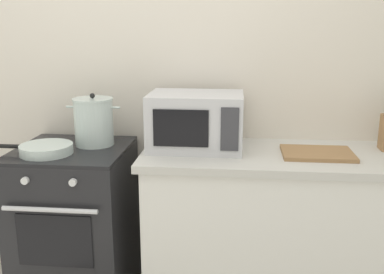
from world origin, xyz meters
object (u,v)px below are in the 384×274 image
at_px(stove, 76,226).
at_px(microwave, 196,121).
at_px(cutting_board, 317,153).
at_px(frying_pan, 45,149).
at_px(stock_pot, 94,122).

relative_size(stove, microwave, 1.84).
bearing_deg(stove, cutting_board, 0.05).
height_order(frying_pan, cutting_board, frying_pan).
xyz_separation_m(stock_pot, microwave, (0.57, -0.01, 0.02)).
distance_m(stock_pot, frying_pan, 0.30).
xyz_separation_m(stove, frying_pan, (-0.09, -0.12, 0.48)).
bearing_deg(stock_pot, frying_pan, -134.75).
bearing_deg(stock_pot, stove, -141.07).
height_order(stove, stock_pot, stock_pot).
xyz_separation_m(stove, microwave, (0.68, 0.08, 0.61)).
relative_size(stock_pot, microwave, 0.61).
height_order(microwave, cutting_board, microwave).
distance_m(stove, microwave, 0.91).
bearing_deg(stock_pot, cutting_board, -4.05).
distance_m(microwave, cutting_board, 0.66).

